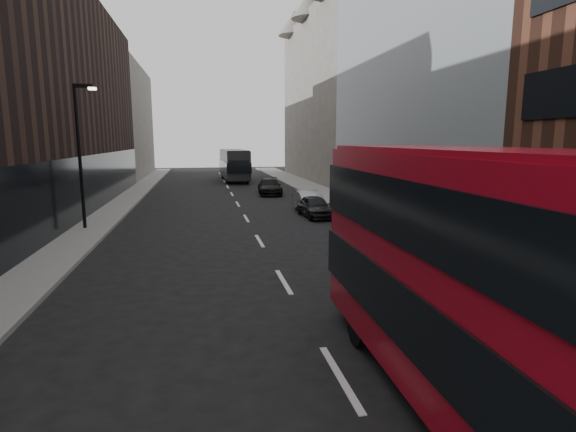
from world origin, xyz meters
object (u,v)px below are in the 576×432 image
car_a (315,207)px  car_b (309,202)px  car_c (270,187)px  grey_bus (234,164)px  street_lamp (81,147)px  red_bus (511,286)px

car_a → car_b: (0.09, 1.77, 0.03)m
car_b → car_c: 9.81m
car_c → car_b: bearing=-79.6°
grey_bus → car_c: size_ratio=2.35×
car_a → grey_bus: bearing=93.5°
car_a → street_lamp: bearing=-175.2°
red_bus → grey_bus: bearing=92.2°
red_bus → car_a: (2.21, 19.88, -1.80)m
red_bus → car_c: bearing=89.0°
grey_bus → car_b: 23.59m
street_lamp → car_b: (12.35, 3.47, -3.52)m
street_lamp → grey_bus: size_ratio=0.65×
grey_bus → car_a: (2.87, -25.15, -1.21)m
red_bus → car_a: bearing=85.0°
street_lamp → red_bus: (10.05, -18.18, -1.75)m
street_lamp → grey_bus: 28.54m
car_a → car_c: car_c is taller
grey_bus → car_a: 25.34m
red_bus → grey_bus: size_ratio=1.02×
car_b → car_c: (-1.02, 9.76, -0.00)m
car_b → car_c: size_ratio=0.89×
red_bus → car_b: red_bus is taller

